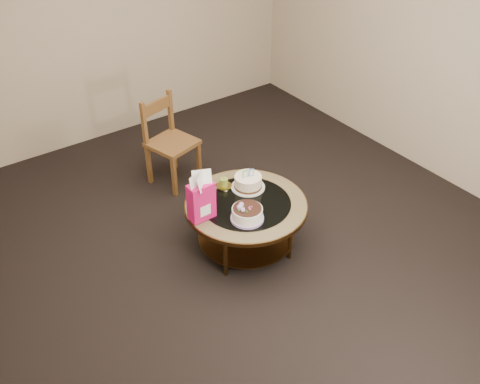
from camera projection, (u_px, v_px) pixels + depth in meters
ground at (246, 244)px, 4.65m from camera, size 5.00×5.00×0.00m
room_walls at (247, 79)px, 3.75m from camera, size 4.52×5.02×2.61m
coffee_table at (246, 210)px, 4.43m from camera, size 1.02×1.02×0.46m
decorated_cake at (247, 214)px, 4.18m from camera, size 0.26×0.26×0.15m
cream_cake at (248, 182)px, 4.52m from camera, size 0.29×0.29×0.18m
gift_bag at (201, 197)px, 4.11m from camera, size 0.21×0.15×0.41m
pillar_candle at (224, 184)px, 4.54m from camera, size 0.15×0.15×0.10m
dining_chair at (169, 141)px, 5.20m from camera, size 0.50×0.50×0.89m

